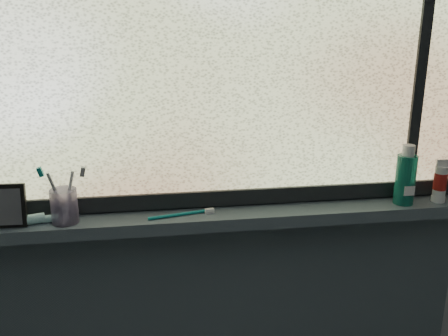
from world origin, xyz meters
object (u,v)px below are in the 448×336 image
mouthwash_bottle (406,175)px  cream_tube (441,179)px  vanity_mirror (8,206)px  toothbrush_cup (64,206)px

mouthwash_bottle → cream_tube: bearing=-0.6°
vanity_mirror → toothbrush_cup: (0.16, 0.01, -0.01)m
vanity_mirror → cream_tube: same height
vanity_mirror → mouthwash_bottle: mouthwash_bottle is taller
mouthwash_bottle → cream_tube: size_ratio=1.58×
mouthwash_bottle → vanity_mirror: bearing=-179.7°
mouthwash_bottle → cream_tube: mouthwash_bottle is taller
vanity_mirror → toothbrush_cup: 0.16m
toothbrush_cup → cream_tube: cream_tube is taller
vanity_mirror → toothbrush_cup: bearing=5.2°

